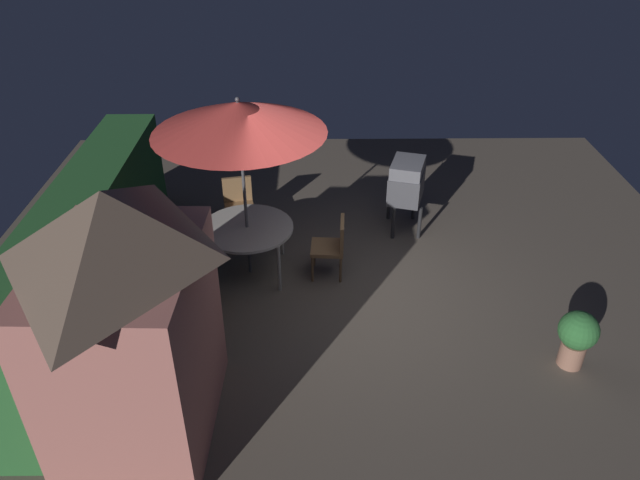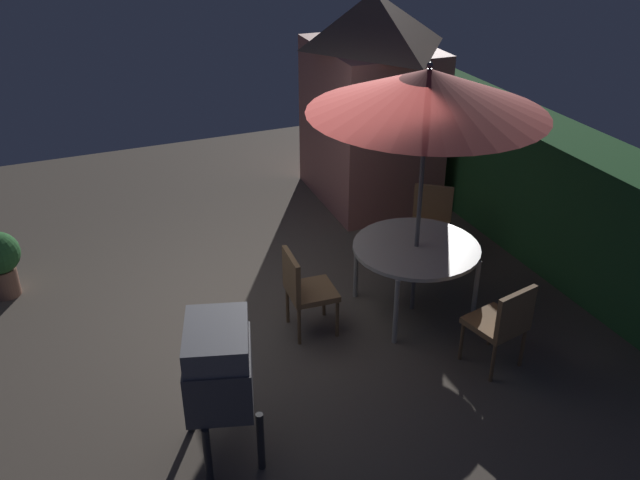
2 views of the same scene
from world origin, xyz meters
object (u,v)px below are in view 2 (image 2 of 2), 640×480
patio_umbrella (428,91)px  garden_shed (371,98)px  chair_toward_hedge (503,321)px  patio_table (416,251)px  chair_far_side (304,287)px  chair_near_shed (431,219)px  bbq_grill (219,366)px

patio_umbrella → garden_shed: bearing=163.4°
garden_shed → chair_toward_hedge: bearing=-8.3°
patio_table → patio_umbrella: 1.68m
garden_shed → chair_toward_hedge: size_ratio=3.15×
garden_shed → chair_far_side: bearing=-36.9°
patio_table → patio_umbrella: (-0.00, -0.00, 1.68)m
garden_shed → patio_umbrella: (2.81, -0.84, 0.95)m
patio_table → chair_toward_hedge: 1.22m
patio_table → chair_toward_hedge: (1.18, 0.25, -0.19)m
patio_umbrella → chair_toward_hedge: patio_umbrella is taller
chair_near_shed → chair_far_side: (0.83, -1.94, 0.00)m
patio_table → bbq_grill: (1.21, -2.42, 0.13)m
chair_toward_hedge → chair_near_shed: bearing=167.3°
garden_shed → patio_umbrella: 3.09m
bbq_grill → chair_near_shed: (-2.11, 3.14, -0.33)m
garden_shed → chair_near_shed: size_ratio=3.15×
patio_umbrella → bbq_grill: patio_umbrella is taller
patio_table → chair_near_shed: chair_near_shed is taller
patio_table → chair_far_side: (-0.07, -1.22, -0.19)m
chair_toward_hedge → patio_umbrella: bearing=-167.8°
patio_table → chair_toward_hedge: bearing=12.2°
patio_table → chair_near_shed: bearing=141.3°
patio_table → chair_far_side: 1.24m
garden_shed → patio_umbrella: bearing=-16.6°
patio_umbrella → chair_far_side: (-0.07, -1.22, -1.87)m
chair_far_side → chair_toward_hedge: same height
chair_far_side → chair_toward_hedge: 1.94m
garden_shed → chair_near_shed: bearing=-3.5°
bbq_grill → chair_far_side: bbq_grill is taller
garden_shed → chair_toward_hedge: 4.14m
patio_table → garden_shed: bearing=163.4°
patio_table → chair_near_shed: size_ratio=1.46×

